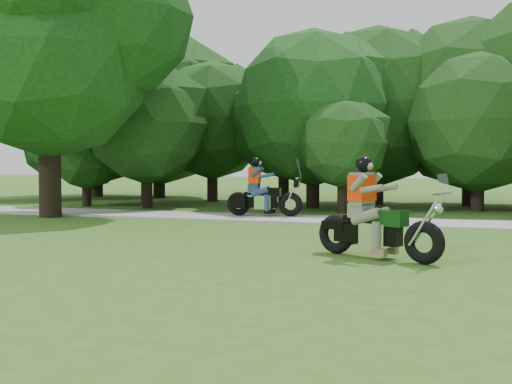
# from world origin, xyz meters

# --- Properties ---
(ground) EXTENTS (100.00, 100.00, 0.00)m
(ground) POSITION_xyz_m (0.00, 0.00, 0.00)
(ground) COLOR #30611B
(ground) RESTS_ON ground
(walkway) EXTENTS (60.00, 2.20, 0.06)m
(walkway) POSITION_xyz_m (0.00, 8.00, 0.03)
(walkway) COLOR #989893
(walkway) RESTS_ON ground
(tree_line) EXTENTS (39.94, 11.91, 7.81)m
(tree_line) POSITION_xyz_m (0.30, 14.58, 3.72)
(tree_line) COLOR black
(tree_line) RESTS_ON ground
(big_tree_west) EXTENTS (8.64, 6.56, 9.96)m
(big_tree_west) POSITION_xyz_m (-10.54, 6.85, 5.76)
(big_tree_west) COLOR black
(big_tree_west) RESTS_ON ground
(chopper_motorcycle) EXTENTS (2.51, 1.46, 1.87)m
(chopper_motorcycle) POSITION_xyz_m (0.20, 1.39, 0.69)
(chopper_motorcycle) COLOR black
(chopper_motorcycle) RESTS_ON ground
(touring_motorcycle) EXTENTS (2.37, 0.87, 1.80)m
(touring_motorcycle) POSITION_xyz_m (-4.24, 8.31, 0.71)
(touring_motorcycle) COLOR black
(touring_motorcycle) RESTS_ON walkway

